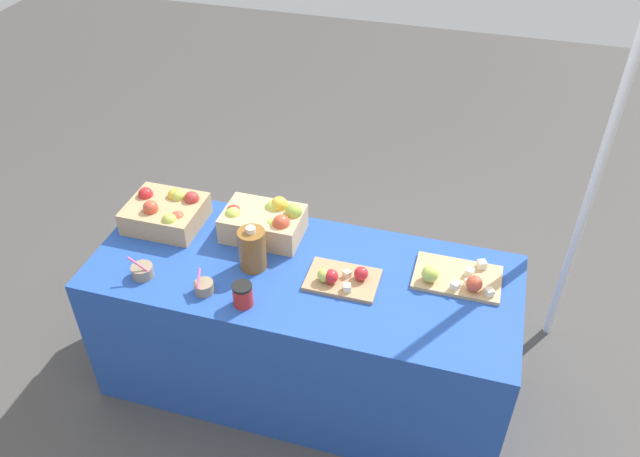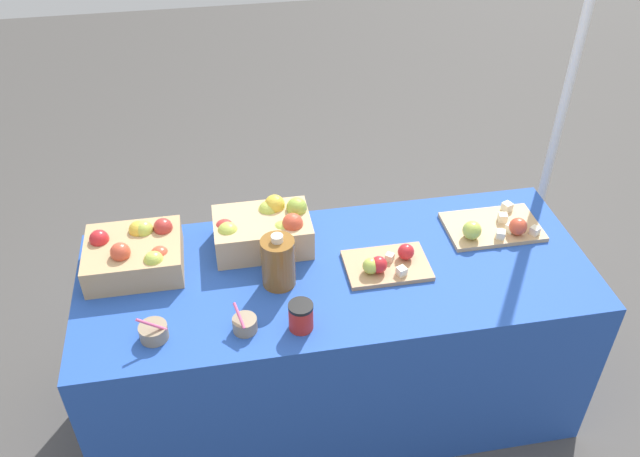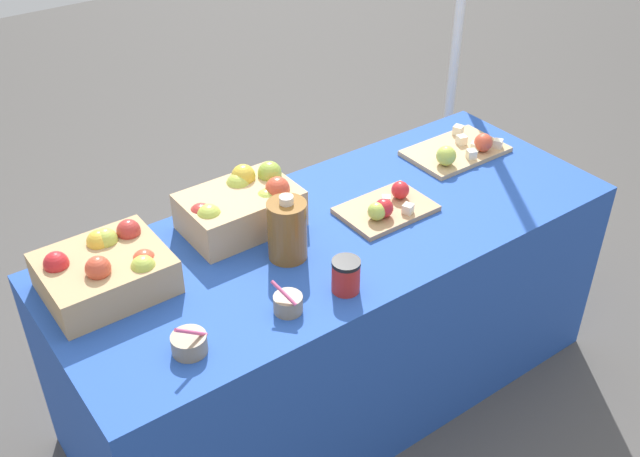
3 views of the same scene
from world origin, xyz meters
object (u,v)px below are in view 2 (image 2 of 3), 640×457
tent_pole (571,76)px  cider_jug (278,262)px  sample_bowl_near (154,332)px  cutting_board_back (386,264)px  apple_crate_middle (264,229)px  sample_bowl_mid (245,324)px  coffee_cup (301,316)px  apple_crate_left (135,253)px  cutting_board_front (494,227)px

tent_pole → cider_jug: bearing=-153.0°
sample_bowl_near → cider_jug: cider_jug is taller
sample_bowl_near → cutting_board_back: bearing=13.4°
apple_crate_middle → sample_bowl_mid: bearing=-104.6°
cutting_board_back → coffee_cup: 0.43m
apple_crate_middle → coffee_cup: bearing=-81.0°
apple_crate_middle → cider_jug: size_ratio=1.68×
sample_bowl_near → sample_bowl_mid: bearing=-3.4°
apple_crate_left → sample_bowl_near: bearing=-79.8°
cutting_board_back → sample_bowl_near: sample_bowl_near is taller
sample_bowl_near → cider_jug: (0.44, 0.19, 0.07)m
apple_crate_left → tent_pole: tent_pole is taller
apple_crate_left → cutting_board_back: apple_crate_left is taller
sample_bowl_near → apple_crate_middle: bearing=45.5°
cutting_board_back → cider_jug: size_ratio=1.43×
cider_jug → coffee_cup: (0.04, -0.23, -0.05)m
apple_crate_middle → cutting_board_front: size_ratio=0.98×
coffee_cup → tent_pole: (1.36, 0.95, 0.31)m
apple_crate_left → tent_pole: (1.91, 0.54, 0.30)m
apple_crate_left → tent_pole: 2.01m
tent_pole → cutting_board_back: bearing=-144.8°
cider_jug → coffee_cup: bearing=-79.4°
cutting_board_front → cider_jug: (-0.88, -0.15, 0.07)m
tent_pole → apple_crate_left: bearing=-164.3°
sample_bowl_near → sample_bowl_mid: 0.30m
cutting_board_back → tent_pole: (1.00, 0.71, 0.34)m
coffee_cup → tent_pole: size_ratio=0.05×
apple_crate_left → cutting_board_back: 0.92m
tent_pole → cutting_board_front: bearing=-132.9°
coffee_cup → tent_pole: tent_pole is taller
apple_crate_middle → cutting_board_front: 0.91m
coffee_cup → sample_bowl_mid: bearing=173.3°
apple_crate_left → cider_jug: cider_jug is taller
apple_crate_left → sample_bowl_mid: 0.53m
apple_crate_middle → sample_bowl_mid: (-0.11, -0.44, -0.05)m
apple_crate_left → coffee_cup: bearing=-36.7°
sample_bowl_near → tent_pole: bearing=26.2°
apple_crate_left → apple_crate_middle: (0.48, 0.05, 0.01)m
coffee_cup → cutting_board_front: bearing=24.5°
apple_crate_middle → sample_bowl_near: apple_crate_middle is taller
cider_jug → coffee_cup: 0.24m
cutting_board_front → sample_bowl_near: sample_bowl_near is taller
apple_crate_middle → tent_pole: tent_pole is taller
cutting_board_front → apple_crate_middle: bearing=175.0°
sample_bowl_near → tent_pole: (1.85, 0.91, 0.33)m
sample_bowl_mid → tent_pole: tent_pole is taller
apple_crate_left → coffee_cup: 0.69m
coffee_cup → cider_jug: bearing=100.6°
apple_crate_left → cutting_board_back: bearing=-10.7°
cutting_board_back → cider_jug: 0.41m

